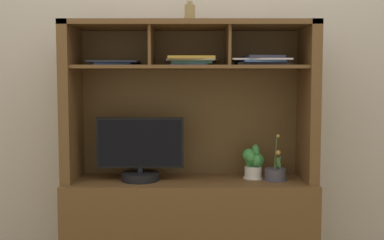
{
  "coord_description": "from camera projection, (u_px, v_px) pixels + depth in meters",
  "views": [
    {
      "loc": [
        0.01,
        -2.8,
        1.16
      ],
      "look_at": [
        0.0,
        0.0,
        0.94
      ],
      "focal_mm": 43.78,
      "sensor_mm": 36.0,
      "label": 1
    }
  ],
  "objects": [
    {
      "name": "back_wall",
      "position": [
        192.0,
        46.0,
        3.04
      ],
      "size": [
        6.0,
        0.02,
        2.8
      ],
      "primitive_type": "cube",
      "color": "beige",
      "rests_on": "ground"
    },
    {
      "name": "media_console",
      "position": [
        192.0,
        199.0,
        2.86
      ],
      "size": [
        1.48,
        0.5,
        1.52
      ],
      "color": "brown",
      "rests_on": "ground"
    },
    {
      "name": "tv_monitor",
      "position": [
        142.0,
        154.0,
        2.79
      ],
      "size": [
        0.52,
        0.23,
        0.38
      ],
      "color": "black",
      "rests_on": "media_console"
    },
    {
      "name": "potted_orchid",
      "position": [
        278.0,
        174.0,
        2.8
      ],
      "size": [
        0.14,
        0.14,
        0.28
      ],
      "color": "#46424C",
      "rests_on": "media_console"
    },
    {
      "name": "potted_fern",
      "position": [
        256.0,
        162.0,
        2.85
      ],
      "size": [
        0.13,
        0.12,
        0.21
      ],
      "color": "silver",
      "rests_on": "media_console"
    },
    {
      "name": "magazine_stack_left",
      "position": [
        194.0,
        61.0,
        2.78
      ],
      "size": [
        0.31,
        0.26,
        0.05
      ],
      "color": "#395187",
      "rests_on": "media_console"
    },
    {
      "name": "magazine_stack_centre",
      "position": [
        116.0,
        63.0,
        2.84
      ],
      "size": [
        0.3,
        0.22,
        0.03
      ],
      "color": "navy",
      "rests_on": "media_console"
    },
    {
      "name": "magazine_stack_right",
      "position": [
        264.0,
        61.0,
        2.75
      ],
      "size": [
        0.35,
        0.27,
        0.06
      ],
      "color": "#333135",
      "rests_on": "media_console"
    },
    {
      "name": "diffuser_bottle",
      "position": [
        192.0,
        13.0,
        2.78
      ],
      "size": [
        0.06,
        0.06,
        0.31
      ],
      "color": "olive",
      "rests_on": "media_console"
    }
  ]
}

